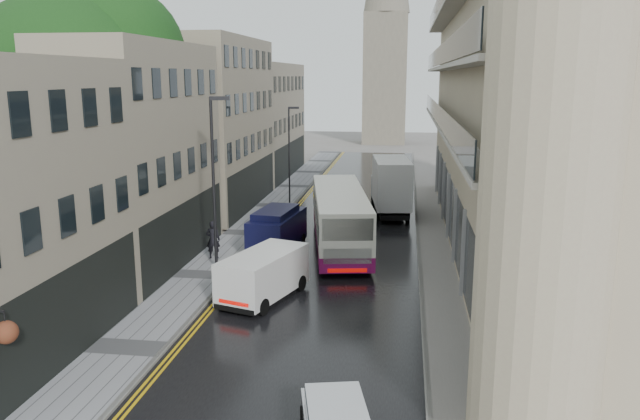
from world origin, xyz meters
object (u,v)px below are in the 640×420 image
(cream_bus, at_px, (320,234))
(white_lorry, at_px, (377,191))
(white_van, at_px, (224,283))
(lamp_post_far, at_px, (289,156))
(tree_near, at_px, (71,129))
(pedestrian, at_px, (213,240))
(tree_far, at_px, (174,124))
(lamp_post_near, at_px, (214,185))
(navy_van, at_px, (251,235))

(cream_bus, relative_size, white_lorry, 1.55)
(white_van, xyz_separation_m, lamp_post_far, (-1.28, 21.63, 2.60))
(tree_near, bearing_deg, white_lorry, 40.98)
(white_lorry, bearing_deg, pedestrian, -134.00)
(tree_far, bearing_deg, white_lorry, -2.15)
(tree_near, bearing_deg, cream_bus, 9.47)
(pedestrian, distance_m, lamp_post_far, 15.28)
(cream_bus, relative_size, white_van, 2.50)
(tree_far, distance_m, white_lorry, 14.69)
(tree_near, xyz_separation_m, white_van, (8.87, -4.69, -5.86))
(tree_far, relative_size, white_van, 2.65)
(cream_bus, relative_size, lamp_post_near, 1.40)
(tree_far, height_order, navy_van, tree_far)
(tree_near, relative_size, white_van, 2.95)
(tree_near, distance_m, white_lorry, 19.65)
(white_van, relative_size, lamp_post_near, 0.56)
(white_van, bearing_deg, pedestrian, 128.90)
(tree_far, distance_m, pedestrian, 13.60)
(cream_bus, xyz_separation_m, navy_van, (-3.75, 0.57, -0.35))
(navy_van, bearing_deg, lamp_post_near, -110.24)
(tree_near, bearing_deg, pedestrian, 17.00)
(lamp_post_far, bearing_deg, white_van, -92.60)
(white_lorry, xyz_separation_m, lamp_post_far, (-6.77, 4.47, 1.67))
(cream_bus, xyz_separation_m, lamp_post_far, (-4.36, 14.95, 2.06))
(lamp_post_near, bearing_deg, tree_far, 103.12)
(white_van, xyz_separation_m, pedestrian, (-2.53, 6.63, 0.04))
(tree_far, xyz_separation_m, white_van, (8.57, -17.69, -5.15))
(white_lorry, bearing_deg, lamp_post_far, 139.83)
(navy_van, relative_size, lamp_post_far, 0.69)
(white_van, xyz_separation_m, navy_van, (-0.67, 7.25, 0.19))
(pedestrian, bearing_deg, cream_bus, 173.21)
(cream_bus, xyz_separation_m, lamp_post_near, (-4.94, -1.75, 2.69))
(cream_bus, xyz_separation_m, white_lorry, (2.41, 10.48, 0.38))
(tree_near, relative_size, cream_bus, 1.18)
(white_van, bearing_deg, lamp_post_near, 128.61)
(white_van, distance_m, lamp_post_near, 6.18)
(navy_van, distance_m, lamp_post_far, 14.59)
(cream_bus, relative_size, lamp_post_far, 1.65)
(tree_far, bearing_deg, pedestrian, -61.39)
(tree_near, relative_size, tree_far, 1.11)
(white_van, xyz_separation_m, lamp_post_near, (-1.86, 4.93, 3.23))
(tree_far, bearing_deg, lamp_post_near, -62.25)
(cream_bus, relative_size, pedestrian, 5.87)
(pedestrian, bearing_deg, white_van, 103.56)
(tree_near, relative_size, white_lorry, 1.83)
(tree_near, bearing_deg, tree_far, 88.68)
(cream_bus, distance_m, pedestrian, 5.64)
(navy_van, xyz_separation_m, pedestrian, (-1.87, -0.63, -0.15))
(cream_bus, height_order, white_lorry, white_lorry)
(white_lorry, bearing_deg, white_van, -114.45)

